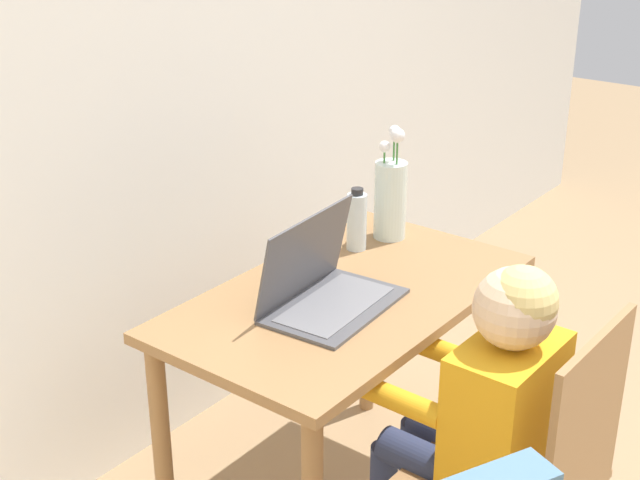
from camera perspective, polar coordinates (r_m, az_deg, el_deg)
The scene contains 6 objects.
wall_back at distance 2.68m, azimuth -11.40°, elevation 10.85°, with size 6.40×0.05×2.50m.
dining_table at distance 2.47m, azimuth 1.73°, elevation -5.63°, with size 1.05×0.61×0.72m.
person_seated at distance 2.13m, azimuth 10.46°, elevation -10.21°, with size 0.31×0.43×1.01m.
laptop at distance 2.32m, azimuth 0.16°, elevation -2.89°, with size 0.40×0.27×0.24m.
flower_vase at distance 2.72m, azimuth 4.53°, elevation 2.83°, with size 0.10×0.10×0.35m.
water_bottle at distance 2.65m, azimuth 2.37°, elevation 1.24°, with size 0.06×0.06×0.19m.
Camera 1 is at (-1.71, 0.24, 1.80)m, focal length 50.00 mm.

